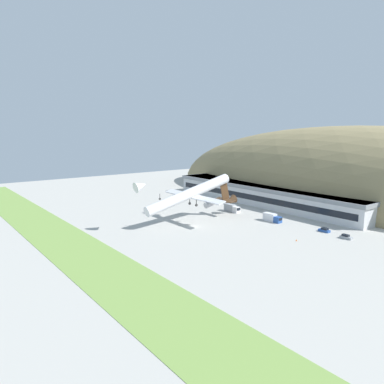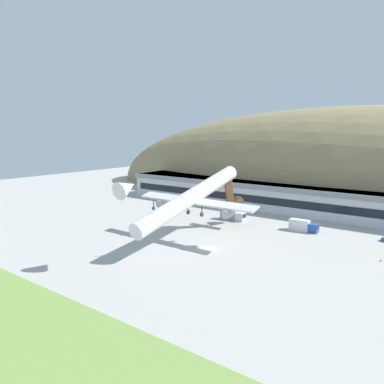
# 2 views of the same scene
# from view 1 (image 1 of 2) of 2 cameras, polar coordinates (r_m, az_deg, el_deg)

# --- Properties ---
(ground_plane) EXTENTS (344.75, 344.75, 0.00)m
(ground_plane) POSITION_cam_1_polar(r_m,az_deg,el_deg) (145.40, 0.49, -5.29)
(ground_plane) COLOR #ADAAA3
(grass_strip_foreground) EXTENTS (310.27, 19.31, 0.08)m
(grass_strip_foreground) POSITION_cam_1_polar(r_m,az_deg,el_deg) (123.54, -17.16, -8.42)
(grass_strip_foreground) COLOR #759947
(grass_strip_foreground) RESTS_ON ground_plane
(hill_backdrop) EXTENTS (265.20, 89.31, 78.24)m
(hill_backdrop) POSITION_cam_1_polar(r_m,az_deg,el_deg) (213.88, 23.14, -1.25)
(hill_backdrop) COLOR #8E7F56
(hill_backdrop) RESTS_ON ground_plane
(terminal_building) EXTENTS (114.74, 18.57, 9.62)m
(terminal_building) POSITION_cam_1_polar(r_m,az_deg,el_deg) (191.03, 10.92, -0.20)
(terminal_building) COLOR silver
(terminal_building) RESTS_ON ground_plane
(cargo_airplane) EXTENTS (35.87, 50.27, 15.80)m
(cargo_airplane) POSITION_cam_1_polar(r_m,az_deg,el_deg) (151.28, -0.14, -0.38)
(cargo_airplane) COLOR silver
(service_car_0) EXTENTS (4.25, 1.85, 1.52)m
(service_car_0) POSITION_cam_1_polar(r_m,az_deg,el_deg) (140.05, 22.41, -6.35)
(service_car_0) COLOR #999EA3
(service_car_0) RESTS_ON ground_plane
(service_car_1) EXTENTS (4.22, 1.86, 1.55)m
(service_car_1) POSITION_cam_1_polar(r_m,az_deg,el_deg) (146.34, 19.52, -5.50)
(service_car_1) COLOR #264C99
(service_car_1) RESTS_ON ground_plane
(fuel_truck) EXTENTS (8.43, 2.54, 3.27)m
(fuel_truck) POSITION_cam_1_polar(r_m,az_deg,el_deg) (171.94, 6.08, -2.48)
(fuel_truck) COLOR silver
(fuel_truck) RESTS_ON ground_plane
(box_truck) EXTENTS (8.30, 2.69, 3.24)m
(box_truck) POSITION_cam_1_polar(r_m,az_deg,el_deg) (156.51, 12.09, -3.86)
(box_truck) COLOR #264C99
(box_truck) RESTS_ON ground_plane
(traffic_cone_0) EXTENTS (0.52, 0.52, 0.58)m
(traffic_cone_0) POSITION_cam_1_polar(r_m,az_deg,el_deg) (132.01, 15.62, -7.08)
(traffic_cone_0) COLOR orange
(traffic_cone_0) RESTS_ON ground_plane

